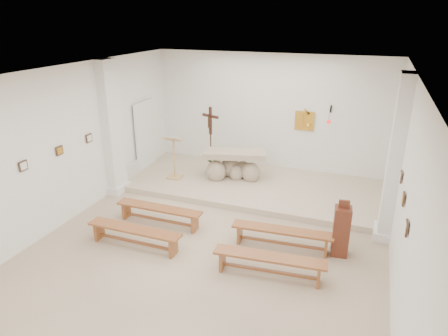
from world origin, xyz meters
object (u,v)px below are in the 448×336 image
at_px(altar, 234,167).
at_px(crucifix_stand, 210,135).
at_px(bench_right_front, 282,234).
at_px(bench_right_second, 269,261).
at_px(lectern, 174,157).
at_px(donation_pedestal, 341,231).
at_px(bench_left_front, 159,211).
at_px(bench_left_second, 134,233).

height_order(altar, crucifix_stand, crucifix_stand).
bearing_deg(bench_right_front, bench_right_second, -94.15).
xyz_separation_m(lectern, bench_right_second, (3.62, -3.31, -0.45)).
distance_m(donation_pedestal, bench_left_front, 3.97).
height_order(bench_right_front, bench_left_second, same).
height_order(bench_left_front, bench_right_front, same).
xyz_separation_m(altar, bench_right_second, (2.04, -3.88, -0.16)).
relative_size(lectern, bench_left_second, 0.62).
bearing_deg(altar, bench_left_second, -116.72).
relative_size(lectern, crucifix_stand, 0.65).
relative_size(bench_left_second, bench_right_second, 0.99).
relative_size(lectern, bench_right_second, 0.61).
bearing_deg(crucifix_stand, lectern, -112.81).
relative_size(lectern, bench_right_front, 0.61).
xyz_separation_m(crucifix_stand, bench_right_second, (2.84, -4.12, -0.94)).
relative_size(donation_pedestal, bench_left_front, 0.58).
bearing_deg(bench_left_second, crucifix_stand, 90.25).
height_order(altar, donation_pedestal, donation_pedestal).
xyz_separation_m(altar, bench_left_front, (-0.80, -2.86, -0.16)).
xyz_separation_m(altar, lectern, (-1.58, -0.57, 0.28)).
xyz_separation_m(lectern, crucifix_stand, (0.78, 0.81, 0.50)).
bearing_deg(bench_left_second, altar, 78.61).
bearing_deg(bench_left_front, altar, 74.60).
relative_size(altar, bench_left_front, 0.89).
xyz_separation_m(altar, bench_right_front, (2.04, -2.86, -0.16)).
relative_size(crucifix_stand, bench_left_front, 0.94).
distance_m(bench_left_second, bench_right_second, 2.84).
xyz_separation_m(bench_left_front, bench_right_second, (2.84, -1.02, 0.00)).
relative_size(bench_right_front, bench_left_second, 1.01).
bearing_deg(bench_right_second, altar, 112.69).
relative_size(donation_pedestal, bench_left_second, 0.58).
xyz_separation_m(donation_pedestal, bench_right_second, (-1.13, -1.20, -0.20)).
height_order(altar, bench_right_front, altar).
height_order(bench_right_front, bench_right_second, same).
height_order(donation_pedestal, bench_right_front, donation_pedestal).
xyz_separation_m(lectern, bench_left_front, (0.78, -2.28, -0.45)).
bearing_deg(bench_left_front, bench_right_second, -19.63).
bearing_deg(altar, bench_right_front, -69.56).
relative_size(lectern, bench_left_front, 0.62).
distance_m(bench_left_front, bench_left_second, 1.02).
height_order(crucifix_stand, bench_left_front, crucifix_stand).
bearing_deg(altar, crucifix_stand, 148.35).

